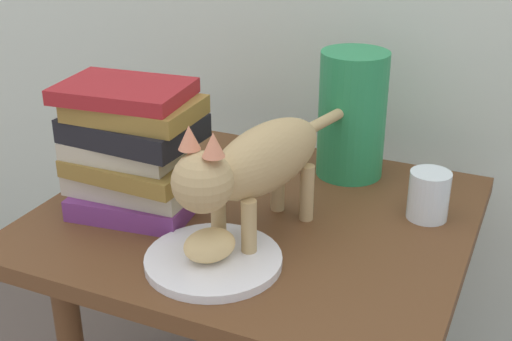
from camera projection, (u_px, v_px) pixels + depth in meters
name	position (u px, v px, depth m)	size (l,w,h in m)	color
side_table	(256.00, 250.00, 1.23)	(0.72, 0.64, 0.55)	brown
plate	(213.00, 260.00, 1.04)	(0.21, 0.21, 0.01)	white
bread_roll	(210.00, 245.00, 1.02)	(0.08, 0.06, 0.05)	#E0BC7A
cat	(255.00, 164.00, 1.06)	(0.15, 0.47, 0.23)	tan
book_stack	(133.00, 149.00, 1.16)	(0.24, 0.17, 0.23)	#72337A
green_vase	(352.00, 115.00, 1.29)	(0.13, 0.13, 0.24)	#288C51
candle_jar	(428.00, 198.00, 1.16)	(0.07, 0.07, 0.08)	silver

